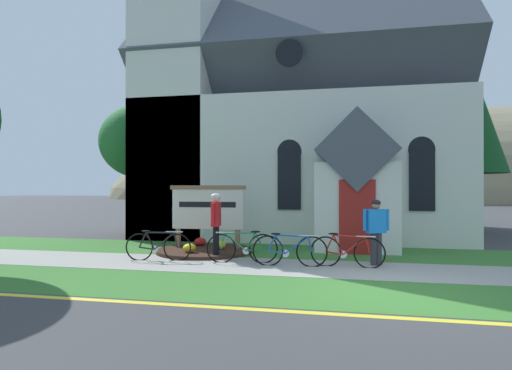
{
  "coord_description": "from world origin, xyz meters",
  "views": [
    {
      "loc": [
        -0.86,
        -8.12,
        1.89
      ],
      "look_at": [
        -3.17,
        3.18,
        1.94
      ],
      "focal_mm": 29.67,
      "sensor_mm": 36.0,
      "label": 1
    }
  ],
  "objects_px": {
    "bicycle_orange": "(289,250)",
    "bicycle_white": "(347,251)",
    "church_sign": "(208,209)",
    "cyclist_in_yellow_jersey": "(376,227)",
    "yard_deciduous_tree": "(141,142)",
    "cyclist_in_orange_jersey": "(216,220)",
    "bicycle_blue": "(158,246)",
    "bicycle_silver": "(242,247)",
    "roadside_conifer": "(460,103)"
  },
  "relations": [
    {
      "from": "cyclist_in_orange_jersey",
      "to": "cyclist_in_yellow_jersey",
      "type": "bearing_deg",
      "value": -3.09
    },
    {
      "from": "bicycle_orange",
      "to": "yard_deciduous_tree",
      "type": "bearing_deg",
      "value": 138.64
    },
    {
      "from": "cyclist_in_orange_jersey",
      "to": "roadside_conifer",
      "type": "xyz_separation_m",
      "value": [
        8.2,
        8.61,
        4.44
      ]
    },
    {
      "from": "bicycle_blue",
      "to": "cyclist_in_orange_jersey",
      "type": "distance_m",
      "value": 1.63
    },
    {
      "from": "church_sign",
      "to": "cyclist_in_yellow_jersey",
      "type": "xyz_separation_m",
      "value": [
        4.68,
        -1.34,
        -0.34
      ]
    },
    {
      "from": "bicycle_blue",
      "to": "bicycle_white",
      "type": "relative_size",
      "value": 0.97
    },
    {
      "from": "bicycle_orange",
      "to": "roadside_conifer",
      "type": "bearing_deg",
      "value": 56.65
    },
    {
      "from": "church_sign",
      "to": "bicycle_blue",
      "type": "bearing_deg",
      "value": -112.95
    },
    {
      "from": "church_sign",
      "to": "yard_deciduous_tree",
      "type": "relative_size",
      "value": 0.43
    },
    {
      "from": "bicycle_blue",
      "to": "cyclist_in_yellow_jersey",
      "type": "xyz_separation_m",
      "value": [
        5.43,
        0.43,
        0.54
      ]
    },
    {
      "from": "cyclist_in_yellow_jersey",
      "to": "bicycle_orange",
      "type": "bearing_deg",
      "value": -165.71
    },
    {
      "from": "bicycle_orange",
      "to": "cyclist_in_yellow_jersey",
      "type": "distance_m",
      "value": 2.17
    },
    {
      "from": "bicycle_orange",
      "to": "roadside_conifer",
      "type": "xyz_separation_m",
      "value": [
        6.15,
        9.35,
        5.07
      ]
    },
    {
      "from": "bicycle_white",
      "to": "yard_deciduous_tree",
      "type": "distance_m",
      "value": 10.7
    },
    {
      "from": "bicycle_silver",
      "to": "bicycle_blue",
      "type": "bearing_deg",
      "value": -176.44
    },
    {
      "from": "church_sign",
      "to": "bicycle_orange",
      "type": "relative_size",
      "value": 1.27
    },
    {
      "from": "bicycle_silver",
      "to": "cyclist_in_orange_jersey",
      "type": "relative_size",
      "value": 1.02
    },
    {
      "from": "cyclist_in_yellow_jersey",
      "to": "roadside_conifer",
      "type": "distance_m",
      "value": 10.75
    },
    {
      "from": "bicycle_silver",
      "to": "yard_deciduous_tree",
      "type": "bearing_deg",
      "value": 134.22
    },
    {
      "from": "bicycle_silver",
      "to": "roadside_conifer",
      "type": "height_order",
      "value": "roadside_conifer"
    },
    {
      "from": "yard_deciduous_tree",
      "to": "roadside_conifer",
      "type": "bearing_deg",
      "value": 14.07
    },
    {
      "from": "cyclist_in_orange_jersey",
      "to": "yard_deciduous_tree",
      "type": "bearing_deg",
      "value": 132.29
    },
    {
      "from": "yard_deciduous_tree",
      "to": "cyclist_in_yellow_jersey",
      "type": "bearing_deg",
      "value": -31.88
    },
    {
      "from": "bicycle_white",
      "to": "roadside_conifer",
      "type": "height_order",
      "value": "roadside_conifer"
    },
    {
      "from": "yard_deciduous_tree",
      "to": "church_sign",
      "type": "bearing_deg",
      "value": -44.77
    },
    {
      "from": "bicycle_silver",
      "to": "bicycle_orange",
      "type": "bearing_deg",
      "value": -10.35
    },
    {
      "from": "yard_deciduous_tree",
      "to": "bicycle_orange",
      "type": "bearing_deg",
      "value": -41.36
    },
    {
      "from": "bicycle_silver",
      "to": "cyclist_in_yellow_jersey",
      "type": "height_order",
      "value": "cyclist_in_yellow_jersey"
    },
    {
      "from": "cyclist_in_yellow_jersey",
      "to": "yard_deciduous_tree",
      "type": "distance_m",
      "value": 10.9
    },
    {
      "from": "bicycle_orange",
      "to": "cyclist_in_orange_jersey",
      "type": "relative_size",
      "value": 1.04
    },
    {
      "from": "cyclist_in_yellow_jersey",
      "to": "yard_deciduous_tree",
      "type": "relative_size",
      "value": 0.3
    },
    {
      "from": "yard_deciduous_tree",
      "to": "bicycle_silver",
      "type": "bearing_deg",
      "value": -45.78
    },
    {
      "from": "bicycle_blue",
      "to": "bicycle_silver",
      "type": "relative_size",
      "value": 0.96
    },
    {
      "from": "cyclist_in_orange_jersey",
      "to": "church_sign",
      "type": "bearing_deg",
      "value": 118.28
    },
    {
      "from": "church_sign",
      "to": "cyclist_in_orange_jersey",
      "type": "distance_m",
      "value": 1.29
    },
    {
      "from": "church_sign",
      "to": "yard_deciduous_tree",
      "type": "distance_m",
      "value": 6.49
    },
    {
      "from": "bicycle_blue",
      "to": "bicycle_white",
      "type": "distance_m",
      "value": 4.74
    },
    {
      "from": "cyclist_in_orange_jersey",
      "to": "yard_deciduous_tree",
      "type": "height_order",
      "value": "yard_deciduous_tree"
    },
    {
      "from": "bicycle_white",
      "to": "cyclist_in_orange_jersey",
      "type": "bearing_deg",
      "value": 170.19
    },
    {
      "from": "church_sign",
      "to": "bicycle_silver",
      "type": "height_order",
      "value": "church_sign"
    },
    {
      "from": "cyclist_in_yellow_jersey",
      "to": "cyclist_in_orange_jersey",
      "type": "relative_size",
      "value": 0.92
    },
    {
      "from": "bicycle_blue",
      "to": "cyclist_in_yellow_jersey",
      "type": "distance_m",
      "value": 5.48
    },
    {
      "from": "church_sign",
      "to": "yard_deciduous_tree",
      "type": "height_order",
      "value": "yard_deciduous_tree"
    },
    {
      "from": "bicycle_silver",
      "to": "cyclist_in_yellow_jersey",
      "type": "xyz_separation_m",
      "value": [
        3.24,
        0.3,
        0.53
      ]
    },
    {
      "from": "church_sign",
      "to": "bicycle_silver",
      "type": "distance_m",
      "value": 2.35
    },
    {
      "from": "bicycle_orange",
      "to": "bicycle_silver",
      "type": "bearing_deg",
      "value": 169.65
    },
    {
      "from": "church_sign",
      "to": "bicycle_silver",
      "type": "xyz_separation_m",
      "value": [
        1.44,
        -1.63,
        -0.87
      ]
    },
    {
      "from": "bicycle_white",
      "to": "yard_deciduous_tree",
      "type": "relative_size",
      "value": 0.33
    },
    {
      "from": "bicycle_orange",
      "to": "roadside_conifer",
      "type": "height_order",
      "value": "roadside_conifer"
    },
    {
      "from": "bicycle_orange",
      "to": "bicycle_white",
      "type": "bearing_deg",
      "value": 6.47
    }
  ]
}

